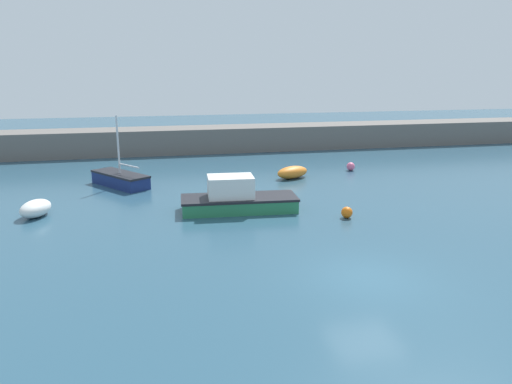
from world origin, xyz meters
TOP-DOWN VIEW (x-y plane):
  - ground_plane at (0.00, 0.00)m, footprint 120.00×120.00m
  - harbor_breakwater at (0.00, 27.41)m, footprint 57.70×3.51m
  - fishing_dinghy_green at (1.96, 15.56)m, footprint 2.59×2.02m
  - cabin_cruiser_white at (-2.91, 8.98)m, footprint 5.88×2.48m
  - sailboat_twin_hulled at (-8.78, 15.71)m, footprint 3.62×4.25m
  - dinghy_near_pier at (-12.49, 10.06)m, footprint 1.79×2.21m
  - mooring_buoy_orange at (2.00, 6.63)m, footprint 0.54×0.54m
  - mooring_buoy_pink at (6.60, 17.02)m, footprint 0.57×0.57m

SIDE VIEW (x-z plane):
  - ground_plane at x=0.00m, z-range -0.20..0.00m
  - mooring_buoy_orange at x=2.00m, z-range 0.00..0.54m
  - mooring_buoy_pink at x=6.60m, z-range 0.00..0.57m
  - fishing_dinghy_green at x=1.96m, z-range 0.00..0.79m
  - dinghy_near_pier at x=-12.49m, z-range 0.00..0.82m
  - sailboat_twin_hulled at x=-8.78m, z-range -1.69..2.56m
  - cabin_cruiser_white at x=-2.91m, z-range -0.25..1.53m
  - harbor_breakwater at x=0.00m, z-range 0.00..2.03m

